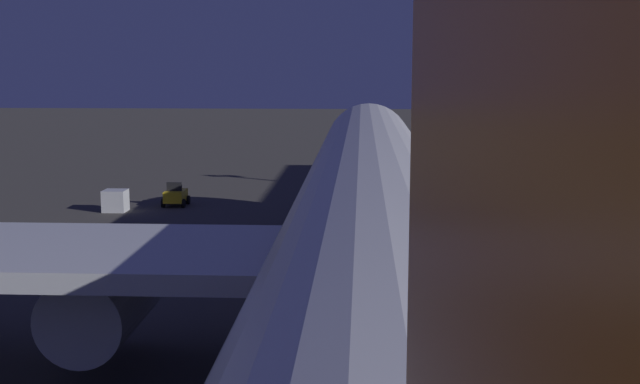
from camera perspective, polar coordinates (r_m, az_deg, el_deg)
The scene contains 7 objects.
ground_plane at distance 39.21m, azimuth 3.65°, elevation -7.39°, with size 320.00×320.00×0.00m, color #383533.
airliner_at_gate at distance 26.89m, azimuth 4.00°, elevation -3.30°, with size 58.63×64.72×19.63m.
jet_bridge at distance 46.87m, azimuth 16.06°, elevation 1.93°, with size 18.31×3.40×7.07m.
baggage_tug_lead at distance 63.81m, azimuth -10.43°, elevation -0.30°, with size 1.86×2.34×1.95m.
baggage_container_near_belt at distance 62.39m, azimuth -14.62°, elevation -0.61°, with size 1.74×1.58×1.67m, color #B7BABF.
traffic_cone_nose_port at distance 58.35m, azimuth 5.63°, elevation -1.58°, with size 0.36×0.36×0.55m, color orange.
traffic_cone_nose_starboard at distance 58.32m, azimuth 1.31°, elevation -1.55°, with size 0.36×0.36×0.55m, color orange.
Camera 1 is at (0.47, 37.56, 11.25)m, focal length 44.11 mm.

